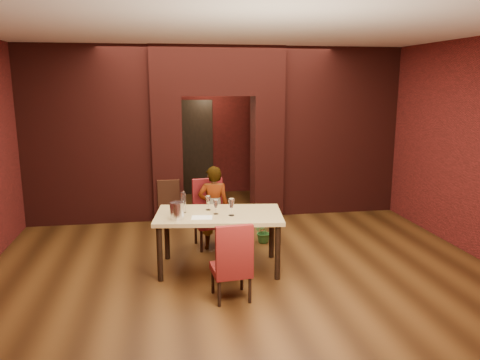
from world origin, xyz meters
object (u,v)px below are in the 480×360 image
Objects in this scene: wine_glass_a at (208,203)px; potted_plant at (264,231)px; dining_table at (219,241)px; chair_far at (211,214)px; wine_glass_b at (216,207)px; wine_bucket at (177,211)px; chair_near at (231,260)px; wine_glass_c at (231,207)px; person_seated at (214,208)px; water_bottle at (183,202)px.

wine_glass_a is 0.54× the size of potted_plant.
dining_table is 0.91m from chair_far.
wine_glass_a is at bearing 110.16° from wine_glass_b.
wine_glass_b is (-0.05, -0.03, 0.50)m from dining_table.
wine_bucket is at bearing -140.32° from wine_glass_a.
chair_near is 4.15× the size of wine_glass_c.
person_seated is 0.99m from wine_glass_c.
potted_plant is (0.87, 0.05, -0.34)m from chair_far.
potted_plant is at bearing 57.61° from wine_glass_c.
person_seated is at bearing 54.28° from water_bottle.
chair_far is 1.01m from wine_glass_b.
wine_glass_c reaches higher than wine_bucket.
water_bottle is (-0.45, -0.78, 0.42)m from chair_far.
person_seated is (0.02, 0.81, 0.26)m from dining_table.
wine_glass_a is 0.87× the size of wine_glass_c.
wine_glass_b is 0.46m from water_bottle.
potted_plant is (0.82, 1.89, -0.30)m from chair_near.
chair_near is 0.74× the size of person_seated.
dining_table is 0.74m from water_bottle.
chair_far is 0.81× the size of person_seated.
dining_table is at bearing 35.85° from wine_glass_b.
person_seated reaches higher than dining_table.
chair_near is 1.75m from person_seated.
potted_plant is (1.32, 0.83, -0.76)m from water_bottle.
chair_near is 4.33× the size of wine_bucket.
person_seated is 5.65× the size of wine_glass_c.
chair_far is at bearing 81.49° from wine_glass_a.
wine_glass_a is 0.67× the size of water_bottle.
person_seated reaches higher than water_bottle.
wine_glass_b is 0.89× the size of wine_bucket.
wine_glass_a is 0.58m from wine_bucket.
wine_glass_b is at bearing -136.63° from dining_table.
person_seated reaches higher than potted_plant.
potted_plant is at bearing -162.87° from person_seated.
water_bottle is at bearing -147.81° from potted_plant.
dining_table is 1.29m from potted_plant.
wine_bucket reaches higher than dining_table.
potted_plant is at bearing 38.67° from wine_bucket.
chair_far is at bearing 98.80° from dining_table.
chair_near is at bearing -96.80° from chair_far.
person_seated reaches higher than chair_near.
person_seated is at bearing 85.73° from wine_glass_b.
wine_glass_b reaches higher than chair_near.
wine_glass_a is (-0.11, -0.72, 0.37)m from chair_far.
water_bottle is (0.10, 0.30, 0.04)m from wine_bucket.
wine_glass_b is at bearing -69.84° from wine_glass_a.
wine_bucket reaches higher than chair_near.
dining_table is 1.61× the size of chair_far.
chair_near is at bearing -113.52° from potted_plant.
dining_table is at bearing -56.14° from wine_glass_a.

